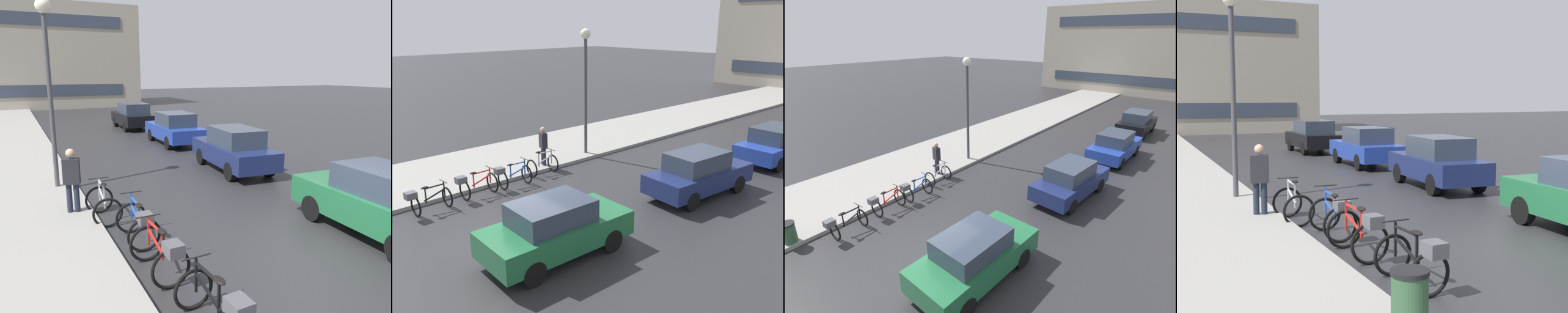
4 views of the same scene
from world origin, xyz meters
TOP-DOWN VIEW (x-y plane):
  - ground_plane at (0.00, 0.00)m, footprint 140.00×140.00m
  - bicycle_nearest at (-2.98, -1.27)m, footprint 0.74×1.42m
  - bicycle_second at (-3.12, 0.52)m, footprint 0.78×1.44m
  - bicycle_third at (-3.06, 1.99)m, footprint 0.76×1.37m
  - bicycle_farthest at (-3.43, 3.71)m, footprint 0.75×1.11m
  - car_green at (1.94, 0.09)m, footprint 1.89×4.08m
  - car_navy at (2.04, 6.46)m, footprint 2.02×4.25m
  - car_blue at (2.13, 12.29)m, footprint 1.94×4.27m
  - car_black at (1.81, 18.37)m, footprint 1.90×4.06m
  - pedestrian at (-4.07, 4.24)m, footprint 0.45×0.34m
  - streetlamp at (-4.18, 6.75)m, footprint 0.44×0.44m
  - building_facade_main at (-3.42, 38.26)m, footprint 21.34×9.74m

SIDE VIEW (x-z plane):
  - ground_plane at x=0.00m, z-range 0.00..0.00m
  - bicycle_farthest at x=-3.43m, z-range -0.10..0.91m
  - bicycle_nearest at x=-2.98m, z-range 0.01..0.94m
  - bicycle_third at x=-3.06m, z-range -0.02..0.99m
  - bicycle_second at x=-3.12m, z-range 0.00..0.98m
  - car_blue at x=2.13m, z-range 0.00..1.60m
  - car_green at x=1.94m, z-range 0.01..1.59m
  - car_navy at x=2.04m, z-range 0.00..1.62m
  - car_black at x=1.81m, z-range 0.01..1.64m
  - pedestrian at x=-4.07m, z-range 0.11..1.89m
  - streetlamp at x=-4.18m, z-range 1.08..6.73m
  - building_facade_main at x=-3.42m, z-range 0.00..10.01m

